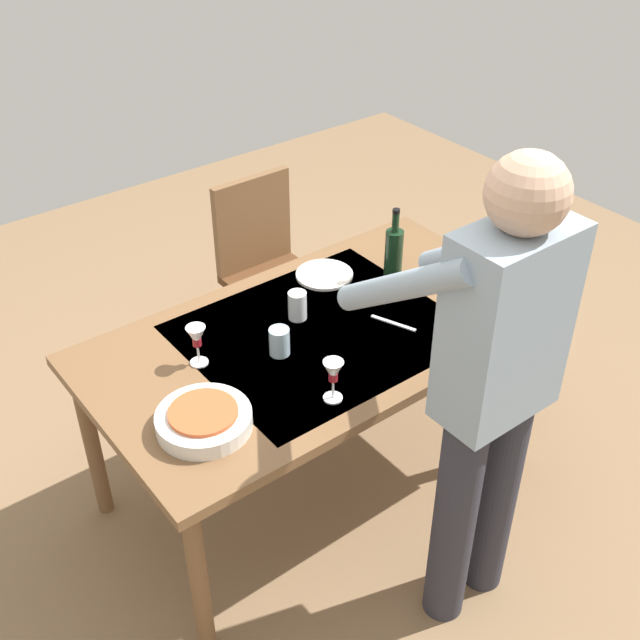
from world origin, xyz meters
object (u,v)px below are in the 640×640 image
Objects in this scene: dinner_plate_far at (486,296)px; serving_bowl_pasta at (204,419)px; chair_near at (266,261)px; water_cup_near_right at (279,341)px; wine_glass_right at (197,339)px; wine_bottle at (394,252)px; water_cup_near_left at (297,305)px; person_server at (491,382)px; dinner_plate_near at (324,275)px; wine_glass_left at (333,373)px; dining_table at (320,347)px.

serving_bowl_pasta is at bearing -1.60° from dinner_plate_far.
water_cup_near_right is (0.52, 0.86, 0.28)m from chair_near.
wine_glass_right is 0.66× the size of dinner_plate_far.
serving_bowl_pasta is (1.06, 0.31, -0.08)m from wine_bottle.
water_cup_near_right is 0.86m from dinner_plate_far.
chair_near is 6.03× the size of wine_glass_right.
water_cup_near_left is 1.08× the size of water_cup_near_right.
person_server reaches higher than serving_bowl_pasta.
person_server is 5.71× the size of wine_bottle.
water_cup_near_left is 0.48× the size of dinner_plate_far.
dinner_plate_far is at bearing 128.20° from dinner_plate_near.
wine_glass_left is 0.66× the size of dinner_plate_near.
wine_glass_right reaches higher than dinner_plate_far.
water_cup_near_right is 0.44× the size of dinner_plate_far.
wine_glass_left is 0.66× the size of dinner_plate_far.
water_cup_near_left is 0.74m from dinner_plate_far.
wine_glass_right is 0.50× the size of serving_bowl_pasta.
dinner_plate_near is 1.00× the size of dinner_plate_far.
dining_table is 0.17m from water_cup_near_left.
person_server reaches higher than dinner_plate_near.
wine_glass_left is 0.48m from water_cup_near_left.
dinner_plate_far is at bearing 161.31° from dining_table.
water_cup_near_right reaches higher than dinner_plate_near.
person_server is 0.98m from wine_glass_right.
chair_near reaches higher than dining_table.
chair_near is 1.32m from wine_glass_left.
dinner_plate_far is at bearing 178.40° from serving_bowl_pasta.
wine_glass_left is at bearing 65.82° from chair_near.
water_cup_near_left is at bearing -142.44° from water_cup_near_right.
person_server is 7.34× the size of dinner_plate_near.
wine_bottle reaches higher than wine_glass_right.
wine_glass_left is at bearing 6.99° from dinner_plate_far.
person_server reaches higher than dining_table.
wine_glass_left is 0.50× the size of serving_bowl_pasta.
wine_glass_right is at bearing -16.60° from dinner_plate_far.
dining_table is 11.21× the size of wine_glass_left.
dining_table is at bearing -121.16° from wine_glass_left.
wine_glass_left reaches higher than dinner_plate_far.
dining_table is at bearing 96.48° from water_cup_near_left.
wine_glass_left is 1.00× the size of wine_glass_right.
wine_bottle reaches higher than wine_glass_left.
chair_near is 3.07× the size of wine_bottle.
chair_near is 0.85m from water_cup_near_left.
water_cup_near_left is at bearing -84.12° from person_server.
water_cup_near_left is 0.31m from dinner_plate_near.
water_cup_near_left is (0.48, 0.01, -0.06)m from wine_bottle.
dinner_plate_far is at bearing 163.40° from wine_glass_right.
person_server is at bearing 80.48° from dinner_plate_near.
dining_table is at bearing 49.75° from dinner_plate_near.
wine_bottle is 0.91m from wine_glass_right.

